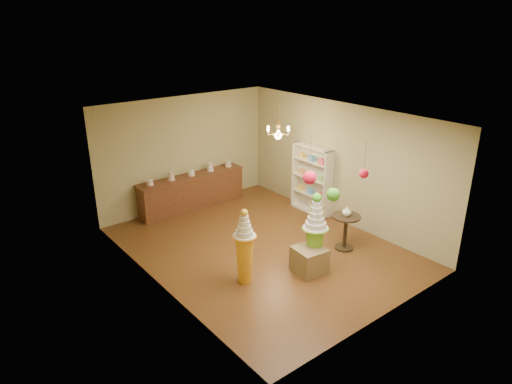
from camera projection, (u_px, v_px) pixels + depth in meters
floor at (262, 248)px, 10.30m from camera, size 6.50×6.50×0.00m
ceiling at (262, 116)px, 9.21m from camera, size 6.50×6.50×0.00m
wall_back at (185, 152)px, 12.13m from camera, size 5.00×0.04×3.00m
wall_front at (389, 240)px, 7.39m from camera, size 5.00×0.04×3.00m
wall_left at (156, 216)px, 8.30m from camera, size 0.04×6.50×3.00m
wall_right at (341, 164)px, 11.21m from camera, size 0.04×6.50×3.00m
pedestal_green at (315, 238)px, 9.27m from camera, size 0.63×0.63×1.66m
pedestal_orange at (245, 253)px, 8.79m from camera, size 0.45×0.45×1.55m
burlap_riser at (309, 260)px, 9.26m from camera, size 0.65×0.65×0.53m
sideboard at (192, 191)px, 12.29m from camera, size 3.04×0.54×1.16m
shelving_unit at (312, 179)px, 11.91m from camera, size 0.33×1.20×1.80m
round_table at (346, 227)px, 10.10m from camera, size 0.72×0.72×0.80m
vase at (347, 211)px, 9.95m from camera, size 0.24×0.24×0.21m
pom_red_left at (310, 178)px, 7.99m from camera, size 0.24×0.24×0.87m
pom_green_mid at (333, 195)px, 7.97m from camera, size 0.24×0.24×1.14m
pom_red_right at (364, 173)px, 7.69m from camera, size 0.16×0.16×0.67m
chandelier at (278, 133)px, 10.75m from camera, size 0.73×0.73×0.85m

